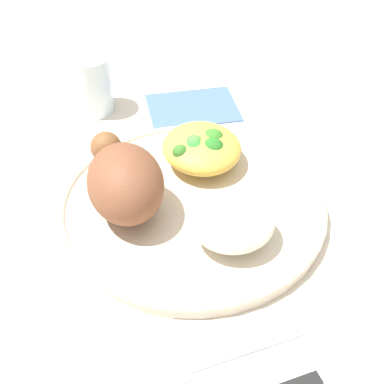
# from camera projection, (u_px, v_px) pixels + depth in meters

# --- Properties ---
(ground_plane) EXTENTS (2.00, 2.00, 0.00)m
(ground_plane) POSITION_uv_depth(u_px,v_px,m) (192.00, 210.00, 0.60)
(ground_plane) COLOR silver
(plate) EXTENTS (0.30, 0.30, 0.02)m
(plate) POSITION_uv_depth(u_px,v_px,m) (192.00, 204.00, 0.60)
(plate) COLOR beige
(plate) RESTS_ON ground_plane
(roasted_chicken) EXTENTS (0.11, 0.08, 0.08)m
(roasted_chicken) POSITION_uv_depth(u_px,v_px,m) (124.00, 179.00, 0.56)
(roasted_chicken) COLOR brown
(roasted_chicken) RESTS_ON plate
(rice_pile) EXTENTS (0.08, 0.09, 0.04)m
(rice_pile) POSITION_uv_depth(u_px,v_px,m) (233.00, 223.00, 0.53)
(rice_pile) COLOR white
(rice_pile) RESTS_ON plate
(mac_cheese_with_broccoli) EXTENTS (0.10, 0.09, 0.04)m
(mac_cheese_with_broccoli) POSITION_uv_depth(u_px,v_px,m) (202.00, 148.00, 0.63)
(mac_cheese_with_broccoli) COLOR gold
(mac_cheese_with_broccoli) RESTS_ON plate
(fork) EXTENTS (0.03, 0.14, 0.01)m
(fork) POSITION_uv_depth(u_px,v_px,m) (217.00, 359.00, 0.46)
(fork) COLOR silver
(fork) RESTS_ON ground_plane
(water_glass) EXTENTS (0.06, 0.06, 0.08)m
(water_glass) POSITION_uv_depth(u_px,v_px,m) (90.00, 84.00, 0.74)
(water_glass) COLOR silver
(water_glass) RESTS_ON ground_plane
(napkin) EXTENTS (0.11, 0.13, 0.00)m
(napkin) POSITION_uv_depth(u_px,v_px,m) (193.00, 107.00, 0.77)
(napkin) COLOR #47669E
(napkin) RESTS_ON ground_plane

